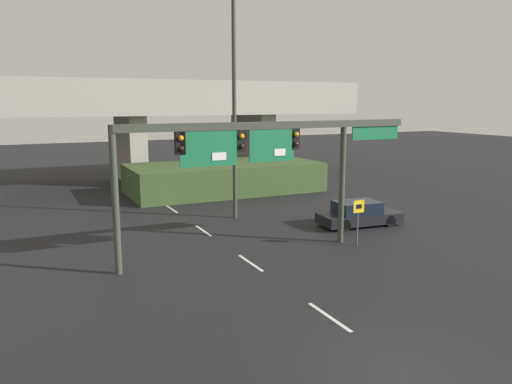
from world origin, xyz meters
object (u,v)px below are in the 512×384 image
(highway_light_pole_near, at_px, (234,103))
(signal_gantry, at_px, (260,149))
(parked_sedan_near_right, at_px, (359,214))
(speed_limit_sign, at_px, (358,215))

(highway_light_pole_near, bearing_deg, signal_gantry, -104.36)
(highway_light_pole_near, distance_m, parked_sedan_near_right, 9.43)
(speed_limit_sign, height_order, parked_sedan_near_right, speed_limit_sign)
(signal_gantry, xyz_separation_m, highway_light_pole_near, (1.82, 7.09, 1.93))
(signal_gantry, bearing_deg, parked_sedan_near_right, 18.05)
(speed_limit_sign, relative_size, highway_light_pole_near, 0.18)
(speed_limit_sign, height_order, highway_light_pole_near, highway_light_pole_near)
(signal_gantry, bearing_deg, highway_light_pole_near, 75.64)
(signal_gantry, relative_size, parked_sedan_near_right, 2.99)
(signal_gantry, xyz_separation_m, speed_limit_sign, (4.77, -0.86, -3.30))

